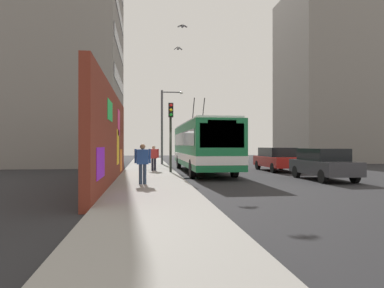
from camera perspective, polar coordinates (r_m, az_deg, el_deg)
ground_plane at (r=20.35m, az=-2.35°, el=-5.11°), size 80.00×80.00×0.00m
sidewalk_slab at (r=20.26m, az=-6.88°, el=-4.92°), size 48.00×3.20×0.15m
graffiti_wall at (r=16.12m, az=-12.95°, el=0.96°), size 13.69×0.32×4.14m
building_far_left at (r=35.20m, az=-20.02°, el=15.06°), size 12.89×9.95×21.99m
building_far_right at (r=40.48m, az=20.68°, el=9.97°), size 9.30×8.15×17.76m
city_bus at (r=22.76m, az=1.65°, el=-0.12°), size 12.02×2.58×4.96m
parked_car_dark_gray at (r=18.88m, az=20.39°, el=-2.96°), size 4.34×1.78×1.58m
parked_car_red at (r=24.55m, az=13.57°, el=-2.31°), size 4.70×1.93×1.58m
pedestrian_near_wall at (r=14.63m, az=-7.96°, el=-2.67°), size 0.22×0.67×1.65m
pedestrian_midblock at (r=22.27m, az=-6.22°, el=-1.98°), size 0.22×0.71×1.56m
traffic_light at (r=20.86m, az=-3.45°, el=3.02°), size 0.49×0.28×4.10m
street_lamp at (r=29.94m, az=-4.44°, el=3.67°), size 0.44×1.87×6.23m
flying_pigeons at (r=19.82m, az=1.46°, el=20.25°), size 6.96×3.17×1.79m
curbside_puddle at (r=18.61m, az=0.00°, el=-5.57°), size 1.01×1.01×0.00m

